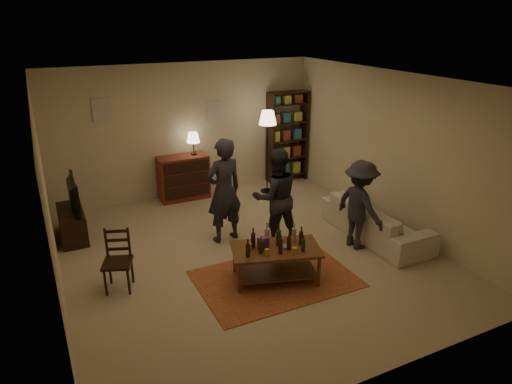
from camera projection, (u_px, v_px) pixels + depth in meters
floor at (248, 253)px, 7.28m from camera, size 6.00×6.00×0.00m
room_shell at (153, 111)px, 8.86m from camera, size 6.00×6.00×6.00m
rug at (275, 279)px, 6.56m from camera, size 2.20×1.50×0.01m
coffee_table at (276, 252)px, 6.41m from camera, size 1.37×0.99×0.84m
dining_chair at (118, 258)px, 6.22m from camera, size 0.48×0.48×0.87m
tv_stand at (71, 217)px, 7.66m from camera, size 0.40×1.00×1.06m
dresser at (184, 176)px, 9.31m from camera, size 1.00×0.50×1.36m
bookshelf at (287, 136)px, 10.15m from camera, size 0.90×0.34×2.02m
floor_lamp at (268, 124)px, 9.28m from camera, size 0.36×0.36×1.75m
sofa at (376, 220)px, 7.72m from camera, size 0.81×2.08×0.61m
person_left at (224, 191)px, 7.41m from camera, size 0.70×0.52×1.76m
person_right at (276, 197)px, 7.36m from camera, size 0.86×0.71×1.61m
person_by_sofa at (360, 205)px, 7.23m from camera, size 0.64×1.00×1.46m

